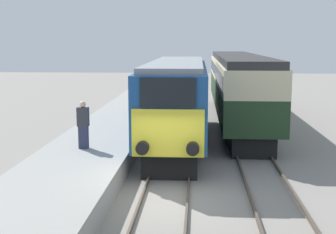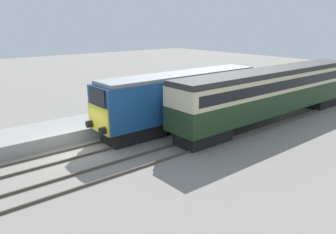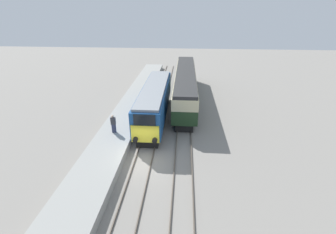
# 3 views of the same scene
# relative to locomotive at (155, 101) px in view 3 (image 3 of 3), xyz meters

# --- Properties ---
(ground_plane) EXTENTS (120.00, 120.00, 0.00)m
(ground_plane) POSITION_rel_locomotive_xyz_m (0.00, -8.42, -2.22)
(ground_plane) COLOR gray
(platform_left) EXTENTS (3.50, 50.00, 0.82)m
(platform_left) POSITION_rel_locomotive_xyz_m (-3.30, -0.42, -1.81)
(platform_left) COLOR gray
(platform_left) RESTS_ON ground_plane
(rails_near_track) EXTENTS (1.51, 60.00, 0.14)m
(rails_near_track) POSITION_rel_locomotive_xyz_m (0.00, -3.42, -2.15)
(rails_near_track) COLOR #4C4238
(rails_near_track) RESTS_ON ground_plane
(rails_far_track) EXTENTS (1.50, 60.00, 0.14)m
(rails_far_track) POSITION_rel_locomotive_xyz_m (3.40, -3.42, -2.15)
(rails_far_track) COLOR #4C4238
(rails_far_track) RESTS_ON ground_plane
(locomotive) EXTENTS (2.70, 14.01, 4.00)m
(locomotive) POSITION_rel_locomotive_xyz_m (0.00, 0.00, 0.00)
(locomotive) COLOR black
(locomotive) RESTS_ON ground_plane
(passenger_carriage) EXTENTS (2.75, 19.70, 4.11)m
(passenger_carriage) POSITION_rel_locomotive_xyz_m (3.40, 6.42, 0.28)
(passenger_carriage) COLOR black
(passenger_carriage) RESTS_ON ground_plane
(person_on_platform) EXTENTS (0.44, 0.26, 1.84)m
(person_on_platform) POSITION_rel_locomotive_xyz_m (-3.40, -4.91, -0.48)
(person_on_platform) COLOR #2D334C
(person_on_platform) RESTS_ON platform_left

